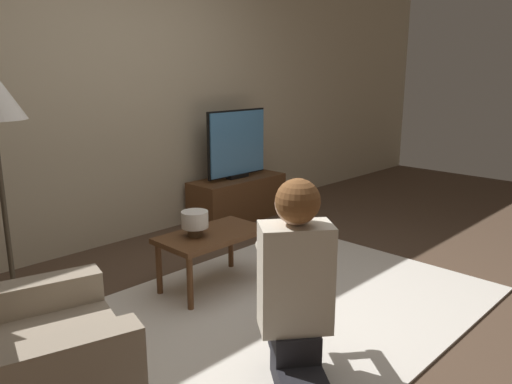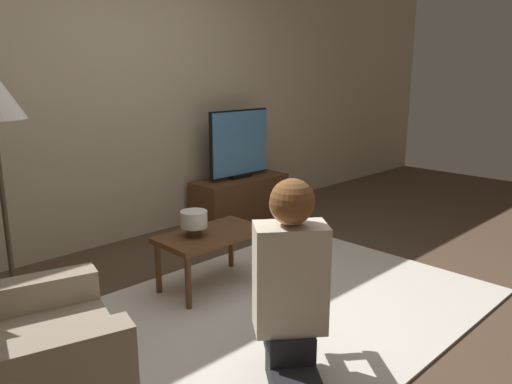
{
  "view_description": "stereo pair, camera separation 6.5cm",
  "coord_description": "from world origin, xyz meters",
  "px_view_note": "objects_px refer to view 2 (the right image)",
  "views": [
    {
      "loc": [
        -2.18,
        -1.9,
        1.49
      ],
      "look_at": [
        0.36,
        0.57,
        0.61
      ],
      "focal_mm": 35.0,
      "sensor_mm": 36.0,
      "label": 1
    },
    {
      "loc": [
        -2.14,
        -1.94,
        1.49
      ],
      "look_at": [
        0.36,
        0.57,
        0.61
      ],
      "focal_mm": 35.0,
      "sensor_mm": 36.0,
      "label": 2
    }
  ],
  "objects_px": {
    "tv": "(239,144)",
    "armchair": "(16,371)",
    "person_kneeling": "(291,281)",
    "coffee_table": "(211,240)",
    "table_lamp": "(194,221)"
  },
  "relations": [
    {
      "from": "coffee_table",
      "to": "armchair",
      "type": "bearing_deg",
      "value": -159.89
    },
    {
      "from": "table_lamp",
      "to": "tv",
      "type": "bearing_deg",
      "value": 36.98
    },
    {
      "from": "tv",
      "to": "coffee_table",
      "type": "xyz_separation_m",
      "value": [
        -1.27,
        -1.08,
        -0.42
      ]
    },
    {
      "from": "coffee_table",
      "to": "armchair",
      "type": "relative_size",
      "value": 0.82
    },
    {
      "from": "person_kneeling",
      "to": "coffee_table",
      "type": "bearing_deg",
      "value": -72.93
    },
    {
      "from": "tv",
      "to": "table_lamp",
      "type": "height_order",
      "value": "tv"
    },
    {
      "from": "person_kneeling",
      "to": "table_lamp",
      "type": "relative_size",
      "value": 5.54
    },
    {
      "from": "armchair",
      "to": "table_lamp",
      "type": "bearing_deg",
      "value": -52.74
    },
    {
      "from": "tv",
      "to": "armchair",
      "type": "bearing_deg",
      "value": -149.56
    },
    {
      "from": "coffee_table",
      "to": "tv",
      "type": "bearing_deg",
      "value": 40.25
    },
    {
      "from": "tv",
      "to": "person_kneeling",
      "type": "distance_m",
      "value": 2.75
    },
    {
      "from": "tv",
      "to": "armchair",
      "type": "relative_size",
      "value": 0.83
    },
    {
      "from": "person_kneeling",
      "to": "tv",
      "type": "bearing_deg",
      "value": -89.96
    },
    {
      "from": "coffee_table",
      "to": "table_lamp",
      "type": "xyz_separation_m",
      "value": [
        -0.12,
        0.03,
        0.16
      ]
    },
    {
      "from": "tv",
      "to": "armchair",
      "type": "height_order",
      "value": "tv"
    }
  ]
}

